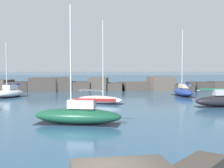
{
  "coord_description": "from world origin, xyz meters",
  "views": [
    {
      "loc": [
        -0.01,
        -9.02,
        4.31
      ],
      "look_at": [
        1.3,
        31.39,
        2.14
      ],
      "focal_mm": 50.0,
      "sensor_mm": 36.0,
      "label": 1
    }
  ],
  "objects_px": {
    "sailboat_moored_2": "(183,91)",
    "sailboat_moored_0": "(9,93)",
    "sailboat_moored_5": "(100,99)",
    "sailboat_moored_1": "(78,115)"
  },
  "relations": [
    {
      "from": "sailboat_moored_0",
      "to": "sailboat_moored_2",
      "type": "height_order",
      "value": "sailboat_moored_2"
    },
    {
      "from": "sailboat_moored_0",
      "to": "sailboat_moored_2",
      "type": "distance_m",
      "value": 25.56
    },
    {
      "from": "sailboat_moored_0",
      "to": "sailboat_moored_2",
      "type": "xyz_separation_m",
      "value": [
        25.54,
        1.02,
        0.06
      ]
    },
    {
      "from": "sailboat_moored_5",
      "to": "sailboat_moored_2",
      "type": "bearing_deg",
      "value": 36.59
    },
    {
      "from": "sailboat_moored_1",
      "to": "sailboat_moored_0",
      "type": "bearing_deg",
      "value": 118.12
    },
    {
      "from": "sailboat_moored_2",
      "to": "sailboat_moored_5",
      "type": "height_order",
      "value": "sailboat_moored_2"
    },
    {
      "from": "sailboat_moored_2",
      "to": "sailboat_moored_5",
      "type": "relative_size",
      "value": 1.01
    },
    {
      "from": "sailboat_moored_2",
      "to": "sailboat_moored_0",
      "type": "bearing_deg",
      "value": -177.7
    },
    {
      "from": "sailboat_moored_1",
      "to": "sailboat_moored_2",
      "type": "relative_size",
      "value": 0.91
    },
    {
      "from": "sailboat_moored_1",
      "to": "sailboat_moored_2",
      "type": "xyz_separation_m",
      "value": [
        13.98,
        22.65,
        0.01
      ]
    }
  ]
}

